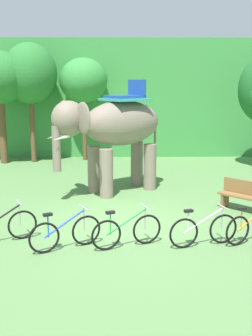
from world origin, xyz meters
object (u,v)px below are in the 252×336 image
(tree_far_right, at_px, (83,81))
(bike_white, at_px, (204,230))
(elephant, at_px, (114,128))
(tree_center_left, at_px, (30,74))
(bike_green, at_px, (127,231))
(bike_blue, at_px, (66,233))
(wooden_bench, at_px, (245,195))
(bike_black, at_px, (1,227))

(tree_far_right, bearing_deg, bike_white, -71.24)
(elephant, bearing_deg, tree_center_left, 125.16)
(bike_green, bearing_deg, bike_blue, -175.94)
(bike_blue, distance_m, bike_white, 3.15)
(tree_far_right, distance_m, wooden_bench, 10.25)
(bike_white, bearing_deg, bike_green, -178.30)
(bike_black, bearing_deg, wooden_bench, 20.07)
(elephant, bearing_deg, tree_far_right, 104.19)
(elephant, xyz_separation_m, wooden_bench, (3.82, -2.14, -1.72))
(bike_blue, height_order, bike_white, same)
(elephant, distance_m, bike_green, 5.13)
(tree_far_right, xyz_separation_m, bike_blue, (0.49, -10.86, -3.35))
(wooden_bench, bearing_deg, bike_white, -123.32)
(bike_black, bearing_deg, bike_green, -5.75)
(tree_far_right, height_order, elephant, tree_far_right)
(bike_green, height_order, wooden_bench, bike_green)
(elephant, xyz_separation_m, bike_black, (-2.59, -4.48, -1.82))
(elephant, relative_size, bike_white, 2.40)
(tree_center_left, xyz_separation_m, tree_far_right, (2.36, 0.48, -0.31))
(bike_black, height_order, bike_blue, same)
(elephant, height_order, bike_green, elephant)
(tree_center_left, xyz_separation_m, bike_blue, (2.85, -10.38, -3.66))
(tree_center_left, xyz_separation_m, bike_black, (1.29, -9.99, -3.66))
(bike_black, bearing_deg, bike_white, -2.97)
(tree_far_right, xyz_separation_m, bike_black, (-1.07, -10.47, -3.35))
(tree_center_left, distance_m, elephant, 6.98)
(tree_center_left, xyz_separation_m, wooden_bench, (7.70, -7.64, -3.56))
(bike_blue, relative_size, bike_green, 0.96)
(tree_far_right, relative_size, bike_green, 2.98)
(bike_white, relative_size, wooden_bench, 1.22)
(elephant, relative_size, bike_black, 2.59)
(tree_far_right, bearing_deg, bike_green, -80.14)
(elephant, relative_size, bike_blue, 2.59)
(bike_blue, relative_size, bike_white, 0.93)
(tree_center_left, relative_size, bike_blue, 3.53)
(tree_center_left, bearing_deg, bike_white, -59.61)
(bike_white, bearing_deg, wooden_bench, 56.68)
(tree_far_right, relative_size, bike_black, 3.12)
(bike_green, bearing_deg, tree_center_left, 112.38)
(elephant, height_order, wooden_bench, elephant)
(bike_black, xyz_separation_m, bike_white, (4.71, -0.24, 0.00))
(bike_black, distance_m, bike_white, 4.72)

